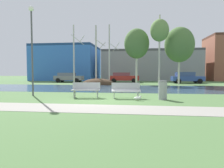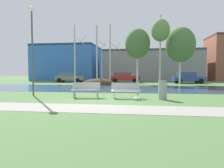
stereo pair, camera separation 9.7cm
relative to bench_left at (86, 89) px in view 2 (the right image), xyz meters
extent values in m
plane|color=#4C703D|center=(1.15, 8.95, -0.47)|extent=(120.00, 120.00, 0.00)
cube|color=gray|center=(1.15, -3.35, -0.47)|extent=(60.00, 1.92, 0.01)
cube|color=#2D475B|center=(1.15, 7.13, -0.47)|extent=(80.00, 8.44, 0.01)
ellipsoid|color=#423021|center=(-1.83, 12.47, -0.47)|extent=(4.00, 2.97, 1.47)
cube|color=#9EA0A3|center=(0.01, -0.09, -0.02)|extent=(1.65, 0.68, 0.05)
cube|color=#9EA0A3|center=(-0.02, 0.18, 0.20)|extent=(1.60, 0.29, 0.40)
cube|color=#9EA0A3|center=(-0.65, -0.12, -0.25)|extent=(0.10, 0.43, 0.45)
cube|color=#9EA0A3|center=(0.66, 0.05, -0.25)|extent=(0.10, 0.43, 0.45)
cylinder|color=#9EA0A3|center=(-0.64, -0.16, 0.12)|extent=(0.08, 0.28, 0.04)
cylinder|color=#9EA0A3|center=(0.66, 0.01, 0.12)|extent=(0.08, 0.28, 0.04)
cube|color=#9EA0A3|center=(2.29, -0.09, -0.02)|extent=(1.65, 0.68, 0.15)
cube|color=#9EA0A3|center=(2.26, 0.18, 0.20)|extent=(1.60, 0.29, 0.40)
cube|color=#9EA0A3|center=(1.63, -0.12, -0.25)|extent=(0.10, 0.43, 0.45)
cube|color=#9EA0A3|center=(2.94, 0.05, -0.25)|extent=(0.10, 0.43, 0.45)
cylinder|color=#9EA0A3|center=(1.64, -0.16, 0.12)|extent=(0.08, 0.28, 0.04)
cylinder|color=#9EA0A3|center=(2.94, 0.01, 0.12)|extent=(0.08, 0.28, 0.04)
cylinder|color=gray|center=(4.26, -0.24, 0.03)|extent=(0.44, 0.44, 1.00)
torus|color=#545557|center=(4.26, -0.24, 0.50)|extent=(0.47, 0.47, 0.04)
ellipsoid|color=white|center=(2.92, -0.82, -0.35)|extent=(0.35, 0.16, 0.16)
sphere|color=white|center=(3.07, -0.82, -0.27)|extent=(0.11, 0.11, 0.11)
cone|color=gold|center=(3.13, -0.82, -0.27)|extent=(0.06, 0.03, 0.03)
cylinder|color=gold|center=(2.93, -0.85, -0.42)|extent=(0.01, 0.01, 0.10)
cylinder|color=gold|center=(2.93, -0.79, -0.42)|extent=(0.01, 0.01, 0.10)
cylinder|color=#4C4C51|center=(-3.55, 0.58, 2.12)|extent=(0.10, 0.10, 5.18)
sphere|color=white|center=(-3.55, 0.58, 4.86)|extent=(0.32, 0.32, 0.32)
cylinder|color=beige|center=(-5.19, 13.70, 3.25)|extent=(0.18, 0.18, 7.45)
cylinder|color=beige|center=(-4.30, 14.30, 5.29)|extent=(1.22, 1.74, 0.69)
cylinder|color=beige|center=(-4.47, 12.96, 4.99)|extent=(1.32, 1.28, 1.15)
cylinder|color=#BCB7A8|center=(-2.16, 12.96, 3.09)|extent=(0.20, 0.20, 7.13)
cylinder|color=#BCB7A8|center=(-1.43, 13.45, 4.32)|extent=(1.02, 1.45, 0.59)
cylinder|color=#BCB7A8|center=(-1.58, 12.36, 4.53)|extent=(1.14, 1.11, 0.81)
cylinder|color=#BCB7A8|center=(-0.48, 12.67, 3.09)|extent=(0.16, 0.16, 7.13)
cylinder|color=#BCB7A8|center=(0.28, 13.19, 4.05)|extent=(0.97, 1.38, 0.93)
cylinder|color=#BCB7A8|center=(0.10, 12.07, 4.01)|extent=(1.13, 1.10, 0.82)
cylinder|color=beige|center=(2.74, 14.22, 2.75)|extent=(0.24, 0.24, 6.45)
ellipsoid|color=#4C7038|center=(2.74, 14.22, 4.56)|extent=(3.10, 3.10, 3.71)
cylinder|color=beige|center=(5.38, 12.94, 3.58)|extent=(0.20, 0.20, 8.11)
ellipsoid|color=#668947|center=(5.38, 12.94, 5.86)|extent=(2.15, 2.15, 2.58)
cylinder|color=beige|center=(7.86, 14.11, 2.60)|extent=(0.22, 0.22, 6.14)
ellipsoid|color=#4C7038|center=(7.86, 14.11, 4.32)|extent=(3.51, 3.51, 4.22)
cube|color=slate|center=(-7.16, 17.38, 0.17)|extent=(4.19, 2.00, 0.64)
cube|color=slate|center=(-7.49, 17.37, 0.71)|extent=(2.37, 1.70, 0.46)
cylinder|color=black|center=(-5.84, 18.35, -0.15)|extent=(0.65, 0.25, 0.64)
cylinder|color=black|center=(-5.76, 16.53, -0.15)|extent=(0.65, 0.25, 0.64)
cylinder|color=black|center=(-8.56, 18.23, -0.15)|extent=(0.65, 0.25, 0.64)
cylinder|color=black|center=(-8.47, 16.41, -0.15)|extent=(0.65, 0.25, 0.64)
cube|color=maroon|center=(0.91, 17.72, 0.18)|extent=(4.35, 1.90, 0.65)
cube|color=brown|center=(0.57, 17.71, 0.74)|extent=(2.46, 1.61, 0.48)
cylinder|color=black|center=(2.29, 18.64, -0.15)|extent=(0.65, 0.25, 0.64)
cylinder|color=black|center=(2.36, 16.93, -0.15)|extent=(0.65, 0.25, 0.64)
cylinder|color=black|center=(-0.54, 18.51, -0.15)|extent=(0.65, 0.25, 0.64)
cylinder|color=black|center=(-0.46, 16.80, -0.15)|extent=(0.65, 0.25, 0.64)
cube|color=#2D4793|center=(9.52, 16.91, 0.15)|extent=(4.18, 1.93, 0.61)
cube|color=#32457F|center=(9.19, 16.90, 0.75)|extent=(2.37, 1.64, 0.58)
cylinder|color=black|center=(10.83, 17.84, -0.15)|extent=(0.65, 0.25, 0.64)
cylinder|color=black|center=(10.91, 16.11, -0.15)|extent=(0.65, 0.25, 0.64)
cylinder|color=black|center=(8.13, 17.72, -0.15)|extent=(0.65, 0.25, 0.64)
cylinder|color=black|center=(8.21, 15.98, -0.15)|extent=(0.65, 0.25, 0.64)
cube|color=#3870C6|center=(-10.48, 25.89, 2.53)|extent=(11.17, 9.22, 6.01)
cube|color=navy|center=(-10.48, 25.89, 5.74)|extent=(11.17, 9.22, 0.40)
cube|color=gray|center=(5.12, 26.20, 2.05)|extent=(17.02, 6.75, 5.04)
cube|color=#48484B|center=(5.12, 26.20, 4.77)|extent=(17.02, 6.75, 0.40)
camera|label=1|loc=(2.96, -11.15, 0.97)|focal=32.21mm
camera|label=2|loc=(3.05, -11.14, 0.97)|focal=32.21mm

